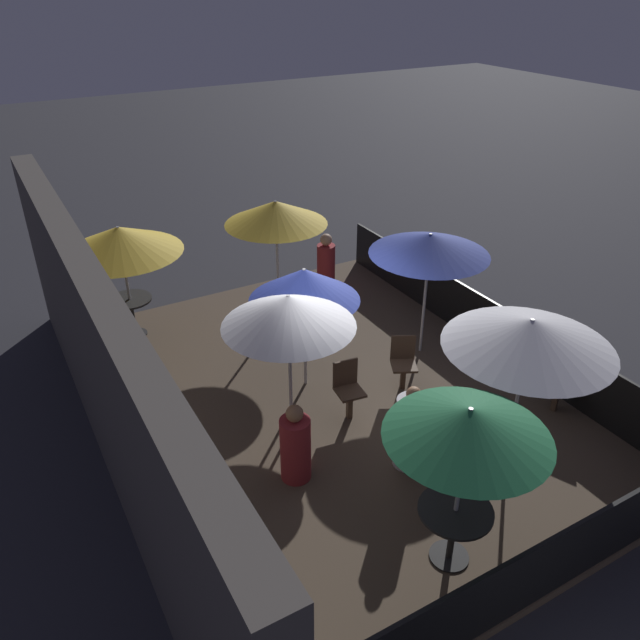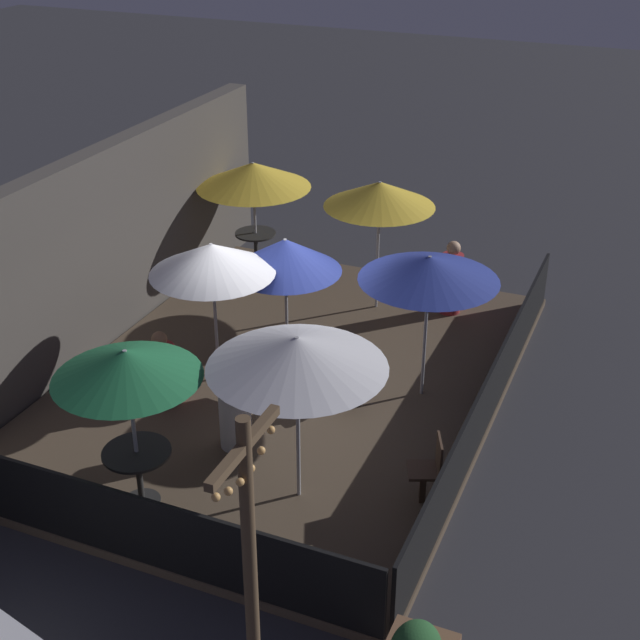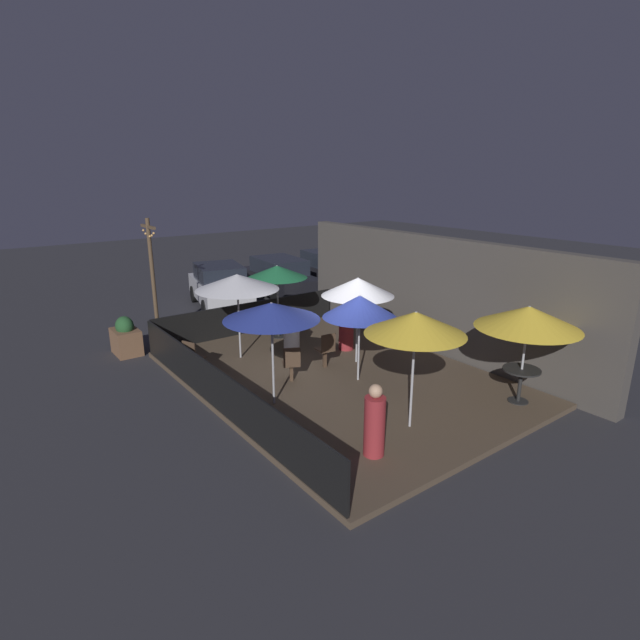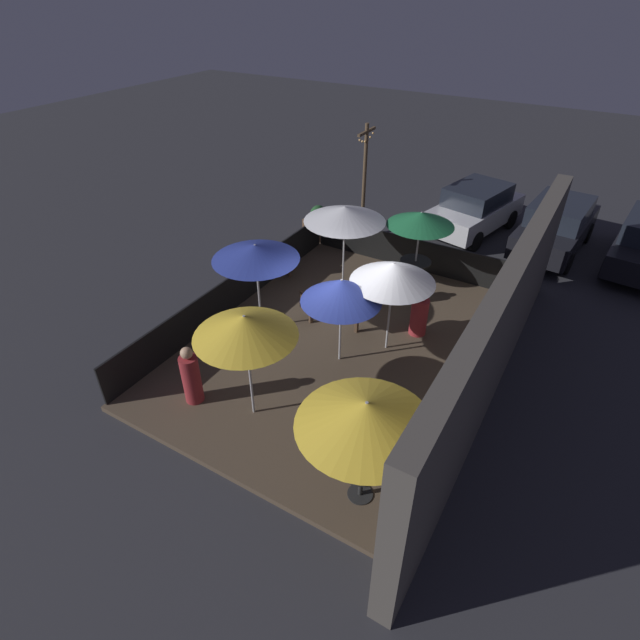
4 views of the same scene
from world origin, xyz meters
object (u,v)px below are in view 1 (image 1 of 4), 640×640
(dining_table_0, at_px, (454,520))
(patio_umbrella_5, at_px, (430,244))
(patio_umbrella_2, at_px, (304,285))
(patio_umbrella_4, at_px, (530,333))
(patio_chair_2, at_px, (348,388))
(patron_1, at_px, (295,446))
(patio_chair_0, at_px, (403,361))
(patron_2, at_px, (326,267))
(dining_table_1, at_px, (131,306))
(patron_0, at_px, (410,431))
(patio_umbrella_3, at_px, (276,213))
(patio_umbrella_0, at_px, (469,423))
(patio_umbrella_1, at_px, (120,240))
(patio_chair_1, at_px, (561,381))
(patio_umbrella_6, at_px, (288,311))

(dining_table_0, bearing_deg, patio_umbrella_5, -33.28)
(patio_umbrella_2, distance_m, patio_umbrella_4, 3.43)
(patio_chair_2, relative_size, patron_1, 0.79)
(patio_umbrella_5, xyz_separation_m, patio_chair_2, (-0.94, 2.14, -1.56))
(patio_chair_0, relative_size, patron_2, 0.67)
(patio_umbrella_4, height_order, dining_table_1, patio_umbrella_4)
(patio_umbrella_4, relative_size, patio_chair_2, 2.44)
(patio_chair_0, bearing_deg, patron_0, -6.67)
(patio_umbrella_2, distance_m, patron_0, 2.73)
(patio_umbrella_2, xyz_separation_m, patio_chair_0, (-0.85, -1.35, -1.35))
(patio_umbrella_3, relative_size, dining_table_0, 2.76)
(patio_umbrella_0, height_order, patio_umbrella_2, patio_umbrella_0)
(patio_umbrella_1, relative_size, patio_chair_2, 2.31)
(patio_umbrella_4, xyz_separation_m, patio_umbrella_5, (2.91, -0.73, -0.01))
(dining_table_0, relative_size, patron_0, 0.66)
(patio_chair_2, xyz_separation_m, patron_0, (-1.33, -0.17, 0.05))
(patio_chair_2, xyz_separation_m, patron_1, (-0.79, 1.31, 0.00))
(patio_chair_0, relative_size, patio_chair_2, 0.96)
(patio_umbrella_5, xyz_separation_m, patron_2, (2.80, 0.35, -1.47))
(patio_chair_2, bearing_deg, patio_chair_1, 70.85)
(patio_umbrella_0, distance_m, patio_chair_0, 3.78)
(patio_umbrella_0, height_order, patron_0, patio_umbrella_0)
(dining_table_0, xyz_separation_m, dining_table_1, (6.92, 1.84, -0.01))
(patio_umbrella_4, relative_size, patio_umbrella_5, 1.01)
(patio_umbrella_1, height_order, patio_umbrella_3, patio_umbrella_3)
(patio_umbrella_1, bearing_deg, patio_umbrella_4, -149.10)
(patio_umbrella_6, distance_m, patron_0, 2.33)
(patio_umbrella_3, height_order, patron_0, patio_umbrella_3)
(patio_chair_1, xyz_separation_m, patron_1, (0.68, 4.26, 0.00))
(patio_umbrella_2, bearing_deg, patio_chair_1, -129.18)
(patio_umbrella_6, height_order, patron_0, patio_umbrella_6)
(patio_umbrella_4, height_order, patron_2, patio_umbrella_4)
(patron_1, xyz_separation_m, patron_2, (4.53, -3.09, 0.09))
(patio_umbrella_4, height_order, patio_chair_0, patio_umbrella_4)
(patio_umbrella_0, bearing_deg, dining_table_0, 0.00)
(dining_table_1, distance_m, patio_chair_1, 7.55)
(patio_umbrella_3, relative_size, patio_umbrella_4, 1.03)
(patio_umbrella_6, relative_size, patio_chair_2, 2.41)
(dining_table_0, distance_m, patron_0, 1.63)
(patron_0, relative_size, patron_2, 0.96)
(patio_umbrella_2, distance_m, patio_umbrella_6, 1.21)
(patio_umbrella_5, relative_size, patron_0, 1.75)
(patio_chair_0, height_order, patron_1, patron_1)
(patio_umbrella_4, xyz_separation_m, patron_2, (5.72, -0.38, -1.48))
(patio_umbrella_2, bearing_deg, patio_umbrella_4, -152.77)
(patio_umbrella_0, height_order, patron_1, patio_umbrella_0)
(dining_table_1, relative_size, patio_chair_2, 0.84)
(patio_umbrella_1, bearing_deg, patio_umbrella_5, -125.67)
(patio_umbrella_5, bearing_deg, patron_0, 139.15)
(patio_umbrella_3, distance_m, patron_0, 5.01)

